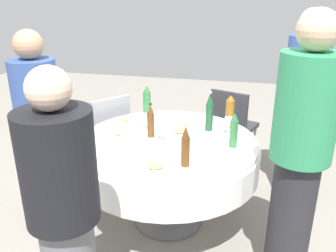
{
  "coord_description": "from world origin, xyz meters",
  "views": [
    {
      "loc": [
        0.56,
        -2.41,
        1.81
      ],
      "look_at": [
        0.0,
        0.0,
        0.85
      ],
      "focal_mm": 37.52,
      "sensor_mm": 36.0,
      "label": 1
    }
  ],
  "objects_px": {
    "wine_glass_left": "(144,119)",
    "plate_outer": "(181,133)",
    "wine_glass_north": "(161,128)",
    "bottle_green_north": "(234,130)",
    "bottle_brown_left": "(151,121)",
    "bottle_green_rear": "(147,101)",
    "bottle_amber_mid": "(230,111)",
    "plate_east": "(122,135)",
    "bottle_brown_south": "(186,147)",
    "dining_table": "(168,157)",
    "person_far": "(40,128)",
    "chair_north": "(107,130)",
    "bottle_dark_green_far": "(209,113)",
    "person_left": "(65,220)",
    "wine_glass_inner": "(228,122)",
    "person_mid": "(299,158)",
    "bottle_clear_inner": "(126,139)",
    "plate_right": "(180,118)",
    "person_south": "(301,106)",
    "plate_front": "(155,168)",
    "chair_rear": "(232,122)"
  },
  "relations": [
    {
      "from": "wine_glass_left",
      "to": "plate_outer",
      "type": "distance_m",
      "value": 0.32
    },
    {
      "from": "wine_glass_north",
      "to": "bottle_green_north",
      "type": "bearing_deg",
      "value": 2.11
    },
    {
      "from": "bottle_brown_left",
      "to": "bottle_green_rear",
      "type": "height_order",
      "value": "bottle_green_rear"
    },
    {
      "from": "bottle_amber_mid",
      "to": "plate_east",
      "type": "height_order",
      "value": "bottle_amber_mid"
    },
    {
      "from": "bottle_brown_south",
      "to": "wine_glass_left",
      "type": "xyz_separation_m",
      "value": [
        -0.44,
        0.54,
        -0.04
      ]
    },
    {
      "from": "dining_table",
      "to": "person_far",
      "type": "height_order",
      "value": "person_far"
    },
    {
      "from": "plate_outer",
      "to": "chair_north",
      "type": "distance_m",
      "value": 0.97
    },
    {
      "from": "bottle_dark_green_far",
      "to": "person_left",
      "type": "xyz_separation_m",
      "value": [
        -0.51,
        -1.43,
        -0.09
      ]
    },
    {
      "from": "bottle_brown_left",
      "to": "wine_glass_inner",
      "type": "xyz_separation_m",
      "value": [
        0.58,
        0.17,
        -0.02
      ]
    },
    {
      "from": "bottle_green_north",
      "to": "wine_glass_inner",
      "type": "xyz_separation_m",
      "value": [
        -0.05,
        0.21,
        -0.02
      ]
    },
    {
      "from": "dining_table",
      "to": "bottle_green_north",
      "type": "distance_m",
      "value": 0.57
    },
    {
      "from": "person_mid",
      "to": "bottle_green_rear",
      "type": "bearing_deg",
      "value": -100.5
    },
    {
      "from": "bottle_clear_inner",
      "to": "bottle_green_rear",
      "type": "xyz_separation_m",
      "value": [
        -0.09,
        0.82,
        0.02
      ]
    },
    {
      "from": "bottle_brown_south",
      "to": "bottle_green_north",
      "type": "xyz_separation_m",
      "value": [
        0.29,
        0.37,
        -0.0
      ]
    },
    {
      "from": "bottle_green_north",
      "to": "chair_north",
      "type": "xyz_separation_m",
      "value": [
        -1.25,
        0.61,
        -0.35
      ]
    },
    {
      "from": "bottle_clear_inner",
      "to": "plate_right",
      "type": "bearing_deg",
      "value": 74.91
    },
    {
      "from": "dining_table",
      "to": "person_left",
      "type": "bearing_deg",
      "value": -100.93
    },
    {
      "from": "wine_glass_left",
      "to": "person_mid",
      "type": "relative_size",
      "value": 0.08
    },
    {
      "from": "bottle_brown_left",
      "to": "bottle_green_rear",
      "type": "distance_m",
      "value": 0.5
    },
    {
      "from": "wine_glass_north",
      "to": "chair_north",
      "type": "height_order",
      "value": "wine_glass_north"
    },
    {
      "from": "bottle_amber_mid",
      "to": "bottle_green_north",
      "type": "bearing_deg",
      "value": -82.18
    },
    {
      "from": "bottle_green_rear",
      "to": "person_mid",
      "type": "xyz_separation_m",
      "value": [
        1.19,
        -0.99,
        0.04
      ]
    },
    {
      "from": "person_mid",
      "to": "person_far",
      "type": "relative_size",
      "value": 1.11
    },
    {
      "from": "bottle_green_rear",
      "to": "plate_outer",
      "type": "relative_size",
      "value": 1.19
    },
    {
      "from": "bottle_green_north",
      "to": "bottle_green_rear",
      "type": "distance_m",
      "value": 0.96
    },
    {
      "from": "plate_right",
      "to": "person_south",
      "type": "xyz_separation_m",
      "value": [
        1.03,
        0.16,
        0.14
      ]
    },
    {
      "from": "bottle_brown_left",
      "to": "wine_glass_north",
      "type": "xyz_separation_m",
      "value": [
        0.1,
        -0.07,
        -0.02
      ]
    },
    {
      "from": "plate_outer",
      "to": "person_far",
      "type": "relative_size",
      "value": 0.16
    },
    {
      "from": "bottle_brown_south",
      "to": "person_south",
      "type": "distance_m",
      "value": 1.32
    },
    {
      "from": "bottle_clear_inner",
      "to": "person_south",
      "type": "height_order",
      "value": "person_south"
    },
    {
      "from": "plate_right",
      "to": "person_left",
      "type": "distance_m",
      "value": 1.66
    },
    {
      "from": "chair_north",
      "to": "bottle_brown_south",
      "type": "bearing_deg",
      "value": -97.77
    },
    {
      "from": "bottle_brown_left",
      "to": "chair_north",
      "type": "distance_m",
      "value": 0.9
    },
    {
      "from": "bottle_clear_inner",
      "to": "bottle_green_rear",
      "type": "relative_size",
      "value": 0.88
    },
    {
      "from": "bottle_dark_green_far",
      "to": "person_left",
      "type": "height_order",
      "value": "person_left"
    },
    {
      "from": "bottle_brown_south",
      "to": "chair_north",
      "type": "distance_m",
      "value": 1.42
    },
    {
      "from": "wine_glass_left",
      "to": "person_far",
      "type": "distance_m",
      "value": 0.81
    },
    {
      "from": "bottle_green_north",
      "to": "plate_front",
      "type": "distance_m",
      "value": 0.67
    },
    {
      "from": "chair_north",
      "to": "plate_east",
      "type": "bearing_deg",
      "value": -109.76
    },
    {
      "from": "person_south",
      "to": "person_left",
      "type": "distance_m",
      "value": 2.2
    },
    {
      "from": "person_far",
      "to": "chair_rear",
      "type": "xyz_separation_m",
      "value": [
        1.41,
        1.26,
        -0.3
      ]
    },
    {
      "from": "dining_table",
      "to": "plate_right",
      "type": "height_order",
      "value": "plate_right"
    },
    {
      "from": "plate_right",
      "to": "plate_east",
      "type": "relative_size",
      "value": 1.21
    },
    {
      "from": "plate_outer",
      "to": "person_south",
      "type": "height_order",
      "value": "person_south"
    },
    {
      "from": "wine_glass_inner",
      "to": "plate_east",
      "type": "bearing_deg",
      "value": -164.83
    },
    {
      "from": "bottle_green_rear",
      "to": "wine_glass_north",
      "type": "xyz_separation_m",
      "value": [
        0.27,
        -0.54,
        -0.03
      ]
    },
    {
      "from": "bottle_brown_left",
      "to": "person_mid",
      "type": "relative_size",
      "value": 0.16
    },
    {
      "from": "chair_north",
      "to": "bottle_clear_inner",
      "type": "bearing_deg",
      "value": -111.74
    },
    {
      "from": "bottle_brown_south",
      "to": "plate_right",
      "type": "height_order",
      "value": "bottle_brown_south"
    },
    {
      "from": "plate_right",
      "to": "plate_front",
      "type": "relative_size",
      "value": 1.07
    }
  ]
}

